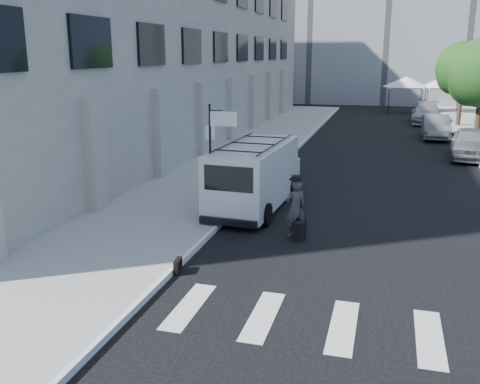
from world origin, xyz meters
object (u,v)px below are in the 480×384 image
Objects in this scene: briefcase at (178,266)px; parked_car_c at (426,113)px; parked_car_a at (470,143)px; businessman at (295,208)px; suitcase at (300,231)px; cargo_van at (255,175)px; parked_car_b at (436,127)px.

parked_car_c is at bearing 69.06° from briefcase.
briefcase is at bearing -111.20° from parked_car_a.
parked_car_c is at bearing -134.81° from businessman.
businessman is 0.67m from suitcase.
businessman is 3.29m from cargo_van.
parked_car_c is at bearing 98.97° from suitcase.
cargo_van is 1.11× the size of parked_car_c.
businessman reaches higher than suitcase.
businessman is at bearing -109.26° from parked_car_a.
businessman is 3.86× the size of briefcase.
parked_car_a is at bearing -79.71° from parked_car_b.
parked_car_c is (5.11, 28.49, -0.08)m from businessman.
parked_car_c is at bearing 90.86° from parked_car_b.
businessman is at bearing -52.73° from cargo_van.
businessman is 0.29× the size of cargo_van.
businessman is 0.39× the size of parked_car_b.
parked_car_b is (5.04, 21.00, 0.44)m from suitcase.
parked_car_a is (8.70, 17.58, 0.61)m from briefcase.
cargo_van is 1.28× the size of parked_car_a.
businessman reaches higher than parked_car_b.
briefcase is at bearing 21.58° from businessman.
suitcase is at bearing -108.15° from parked_car_a.
cargo_van is 26.72m from parked_car_c.
parked_car_b reaches higher than briefcase.
parked_car_a is (8.29, 11.49, -0.36)m from cargo_van.
businessman is 0.32× the size of parked_car_c.
businessman reaches higher than parked_car_c.
parked_car_a reaches higher than parked_car_c.
briefcase is 0.07× the size of cargo_van.
suitcase is at bearing 87.32° from businessman.
briefcase is 25.23m from parked_car_b.
businessman is 21.35m from parked_car_b.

